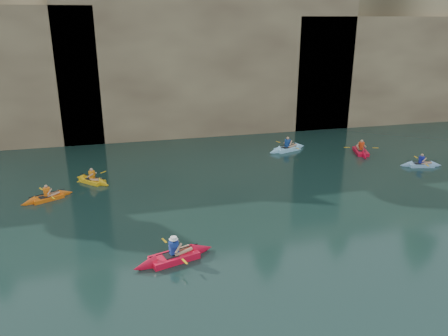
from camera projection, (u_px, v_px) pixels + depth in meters
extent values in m
plane|color=black|center=(300.00, 283.00, 16.09)|extent=(160.00, 160.00, 0.00)
cube|color=tan|center=(175.00, 55.00, 41.64)|extent=(70.00, 16.00, 12.00)
cube|color=tan|center=(213.00, 65.00, 35.43)|extent=(24.00, 2.40, 11.40)
cube|color=tan|center=(423.00, 68.00, 40.39)|extent=(26.00, 2.40, 9.84)
cube|color=black|center=(142.00, 120.00, 34.75)|extent=(3.50, 1.00, 3.20)
cube|color=black|center=(305.00, 104.00, 37.83)|extent=(5.00, 1.00, 4.50)
cube|color=red|center=(174.00, 257.00, 17.56)|extent=(2.81, 1.56, 0.31)
cone|color=red|center=(202.00, 249.00, 18.17)|extent=(1.14, 1.04, 0.80)
cone|color=red|center=(145.00, 265.00, 16.95)|extent=(1.14, 1.04, 0.80)
cube|color=black|center=(171.00, 255.00, 17.45)|extent=(0.67, 0.64, 0.04)
cube|color=#1B3596|center=(174.00, 248.00, 17.43)|extent=(0.40, 0.31, 0.51)
sphere|color=tan|center=(174.00, 239.00, 17.31)|extent=(0.21, 0.21, 0.21)
cylinder|color=black|center=(174.00, 250.00, 17.47)|extent=(2.06, 0.64, 0.04)
cube|color=#ECB013|center=(164.00, 240.00, 18.25)|extent=(0.20, 0.43, 0.02)
cube|color=#ECB013|center=(185.00, 261.00, 16.68)|extent=(0.20, 0.43, 0.02)
cylinder|color=white|center=(173.00, 239.00, 17.29)|extent=(0.37, 0.37, 0.10)
cube|color=orange|center=(48.00, 198.00, 23.47)|extent=(2.24, 1.59, 0.24)
cone|color=orange|center=(66.00, 193.00, 24.12)|extent=(0.98, 0.93, 0.65)
cone|color=orange|center=(28.00, 203.00, 22.83)|extent=(0.98, 0.93, 0.65)
cube|color=black|center=(44.00, 197.00, 23.35)|extent=(0.67, 0.61, 0.04)
cube|color=orange|center=(47.00, 192.00, 23.36)|extent=(0.35, 0.30, 0.43)
sphere|color=tan|center=(46.00, 186.00, 23.26)|extent=(0.18, 0.18, 0.18)
cylinder|color=black|center=(47.00, 193.00, 23.39)|extent=(1.72, 0.91, 0.04)
cube|color=#ECB013|center=(41.00, 189.00, 24.00)|extent=(0.26, 0.41, 0.02)
cube|color=#ECB013|center=(53.00, 198.00, 22.78)|extent=(0.26, 0.41, 0.02)
cube|color=#81ADD8|center=(421.00, 165.00, 28.77)|extent=(2.23, 1.19, 0.24)
cone|color=#81ADD8|center=(436.00, 165.00, 28.77)|extent=(0.89, 0.83, 0.66)
cone|color=#81ADD8|center=(406.00, 165.00, 28.77)|extent=(0.89, 0.83, 0.66)
cube|color=black|center=(419.00, 163.00, 28.74)|extent=(0.63, 0.54, 0.04)
cube|color=navy|center=(422.00, 160.00, 28.66)|extent=(0.34, 0.26, 0.44)
sphere|color=tan|center=(422.00, 155.00, 28.56)|extent=(0.19, 0.19, 0.19)
cylinder|color=black|center=(421.00, 161.00, 28.69)|extent=(1.90, 0.52, 0.04)
cube|color=#ECB013|center=(416.00, 157.00, 29.52)|extent=(0.18, 0.43, 0.02)
cube|color=#ECB013|center=(427.00, 165.00, 27.86)|extent=(0.18, 0.43, 0.02)
cube|color=red|center=(361.00, 151.00, 31.65)|extent=(1.56, 2.74, 0.28)
cone|color=red|center=(357.00, 147.00, 32.81)|extent=(1.00, 1.11, 0.76)
cone|color=red|center=(365.00, 156.00, 30.48)|extent=(1.00, 1.11, 0.76)
cube|color=black|center=(361.00, 150.00, 31.47)|extent=(0.62, 0.67, 0.04)
cube|color=red|center=(361.00, 146.00, 31.52)|extent=(0.32, 0.40, 0.51)
sphere|color=tan|center=(362.00, 141.00, 31.40)|extent=(0.21, 0.21, 0.21)
cylinder|color=black|center=(361.00, 148.00, 31.56)|extent=(0.72, 2.14, 0.04)
cube|color=#ECB013|center=(347.00, 147.00, 31.62)|extent=(0.42, 0.21, 0.02)
cube|color=#ECB013|center=(375.00, 148.00, 31.50)|extent=(0.42, 0.21, 0.02)
cube|color=gold|center=(92.00, 181.00, 25.94)|extent=(1.98, 2.01, 0.25)
cone|color=gold|center=(104.00, 184.00, 25.45)|extent=(1.01, 1.01, 0.68)
cone|color=gold|center=(81.00, 178.00, 26.43)|extent=(1.01, 1.01, 0.68)
cube|color=black|center=(90.00, 179.00, 25.98)|extent=(0.69, 0.69, 0.04)
cube|color=orange|center=(92.00, 175.00, 25.82)|extent=(0.36, 0.36, 0.45)
sphere|color=tan|center=(91.00, 170.00, 25.72)|extent=(0.19, 0.19, 0.19)
cylinder|color=black|center=(92.00, 176.00, 25.85)|extent=(1.42, 1.47, 0.04)
cube|color=#ECB013|center=(103.00, 172.00, 26.58)|extent=(0.36, 0.35, 0.02)
cube|color=#ECB013|center=(80.00, 181.00, 25.12)|extent=(0.36, 0.35, 0.02)
cube|color=#98DDFF|center=(287.00, 149.00, 32.26)|extent=(2.76, 1.65, 0.29)
cone|color=#98DDFF|center=(300.00, 146.00, 32.91)|extent=(1.14, 1.05, 0.79)
cone|color=#98DDFF|center=(274.00, 151.00, 31.60)|extent=(1.14, 1.05, 0.79)
cube|color=black|center=(286.00, 148.00, 32.14)|extent=(0.68, 0.65, 0.04)
cube|color=navy|center=(288.00, 143.00, 32.12)|extent=(0.41, 0.34, 0.53)
sphere|color=tan|center=(288.00, 138.00, 32.00)|extent=(0.22, 0.22, 0.22)
cylinder|color=black|center=(287.00, 145.00, 32.17)|extent=(2.20, 0.81, 0.04)
cube|color=#ECB013|center=(278.00, 142.00, 33.00)|extent=(0.22, 0.42, 0.02)
cube|color=#ECB013|center=(297.00, 148.00, 31.33)|extent=(0.22, 0.42, 0.02)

